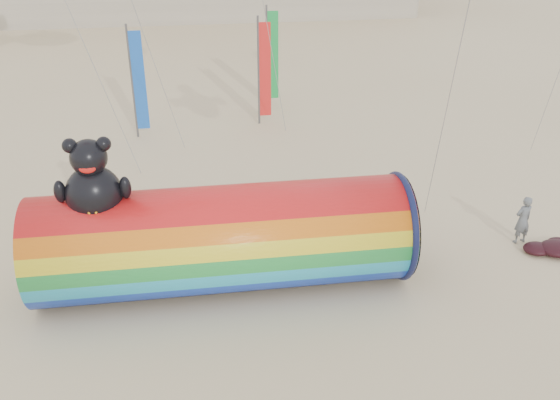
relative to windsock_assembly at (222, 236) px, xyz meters
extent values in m
plane|color=#CCB58C|center=(1.25, -0.95, -1.64)|extent=(160.00, 160.00, 0.00)
cylinder|color=red|center=(0.01, 0.00, -0.08)|extent=(10.66, 3.11, 3.11)
torus|color=#0F1438|center=(5.23, 0.00, -0.08)|extent=(0.21, 3.26, 3.26)
cylinder|color=black|center=(5.36, 0.00, -0.08)|extent=(0.05, 3.08, 3.08)
ellipsoid|color=black|center=(-3.36, 0.00, 1.60)|extent=(1.52, 1.36, 1.60)
ellipsoid|color=yellow|center=(-3.36, -0.49, 1.52)|extent=(0.78, 0.34, 0.68)
sphere|color=black|center=(-3.36, 0.00, 2.67)|extent=(0.98, 0.98, 0.98)
sphere|color=black|center=(-3.79, 0.00, 3.03)|extent=(0.39, 0.39, 0.39)
sphere|color=black|center=(-2.94, 0.00, 3.03)|extent=(0.39, 0.39, 0.39)
ellipsoid|color=red|center=(-3.36, -0.40, 2.54)|extent=(0.43, 0.16, 0.27)
ellipsoid|color=black|center=(-4.21, -0.09, 1.78)|extent=(0.32, 0.32, 0.64)
ellipsoid|color=black|center=(-2.52, -0.09, 1.78)|extent=(0.32, 0.32, 0.64)
imported|color=#5B6063|center=(9.84, 0.98, -0.80)|extent=(0.68, 0.52, 1.68)
ellipsoid|color=#380A11|center=(10.69, 0.11, -1.43)|extent=(1.17, 0.99, 0.41)
ellipsoid|color=#380A11|center=(10.09, 0.26, -1.48)|extent=(0.91, 0.77, 0.32)
ellipsoid|color=#380A11|center=(10.99, 0.51, -1.50)|extent=(0.78, 0.66, 0.27)
cylinder|color=#59595E|center=(-3.21, 12.51, 0.96)|extent=(0.10, 0.10, 5.20)
cube|color=blue|center=(-2.90, 12.51, 1.01)|extent=(0.56, 0.06, 4.50)
cylinder|color=#59595E|center=(2.63, 13.49, 0.96)|extent=(0.10, 0.10, 5.20)
cube|color=red|center=(2.94, 13.49, 1.01)|extent=(0.56, 0.06, 4.50)
cylinder|color=#59595E|center=(3.37, 16.14, 0.96)|extent=(0.10, 0.10, 5.20)
cube|color=green|center=(3.68, 16.14, 1.01)|extent=(0.56, 0.06, 4.50)
camera|label=1|loc=(-0.60, -15.46, 9.12)|focal=40.00mm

